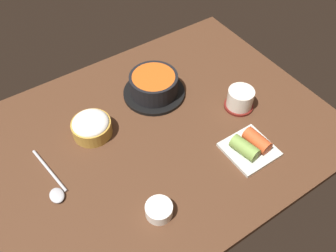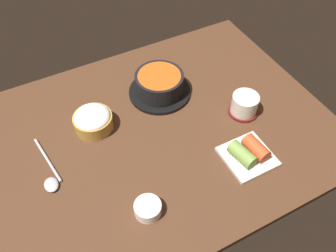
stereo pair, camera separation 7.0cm
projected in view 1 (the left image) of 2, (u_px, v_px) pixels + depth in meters
The scene contains 7 objects.
dining_table at pixel (159, 133), 104.31cm from camera, with size 100.00×76.00×2.00cm, color #4C2D1C.
stone_pot at pixel (154, 86), 110.81cm from camera, with size 19.52×19.52×7.42cm.
rice_bowl at pixel (91, 126), 100.71cm from camera, with size 11.34×11.34×6.42cm.
tea_cup_with_saucer at pixel (240, 99), 107.49cm from camera, with size 9.01×9.01×6.53cm.
kimchi_plate at pixel (250, 146), 97.51cm from camera, with size 12.94×12.94×4.94cm.
side_bowl_near at pixel (159, 210), 85.44cm from camera, with size 6.73×6.73×3.22cm.
spoon at pixel (54, 187), 90.87cm from camera, with size 4.66×19.19×1.35cm.
Camera 1 is at (-34.35, -56.32, 81.88)cm, focal length 38.06 mm.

